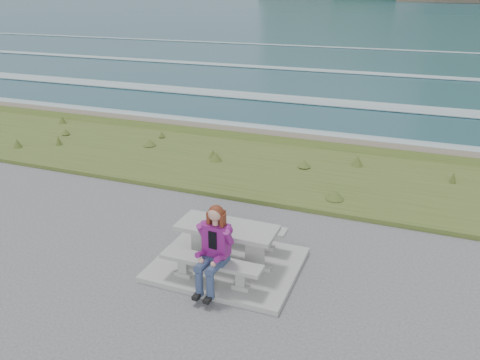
# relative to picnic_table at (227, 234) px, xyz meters

# --- Properties ---
(concrete_slab) EXTENTS (2.60, 2.10, 0.10)m
(concrete_slab) POSITION_rel_picnic_table_xyz_m (-0.00, 0.00, -0.63)
(concrete_slab) COLOR gray
(concrete_slab) RESTS_ON ground
(picnic_table) EXTENTS (1.80, 0.75, 0.75)m
(picnic_table) POSITION_rel_picnic_table_xyz_m (0.00, 0.00, 0.00)
(picnic_table) COLOR gray
(picnic_table) RESTS_ON concrete_slab
(bench_landward) EXTENTS (1.80, 0.35, 0.45)m
(bench_landward) POSITION_rel_picnic_table_xyz_m (0.00, -0.70, -0.23)
(bench_landward) COLOR gray
(bench_landward) RESTS_ON concrete_slab
(bench_seaward) EXTENTS (1.80, 0.35, 0.45)m
(bench_seaward) POSITION_rel_picnic_table_xyz_m (0.00, 0.70, -0.23)
(bench_seaward) COLOR gray
(bench_seaward) RESTS_ON concrete_slab
(grass_verge) EXTENTS (160.00, 4.50, 0.22)m
(grass_verge) POSITION_rel_picnic_table_xyz_m (-0.00, 5.00, -0.68)
(grass_verge) COLOR #3D5821
(grass_verge) RESTS_ON ground
(shore_drop) EXTENTS (160.00, 0.80, 2.20)m
(shore_drop) POSITION_rel_picnic_table_xyz_m (-0.00, 7.90, -0.68)
(shore_drop) COLOR #66594C
(shore_drop) RESTS_ON ground
(ocean) EXTENTS (1600.00, 1600.00, 0.09)m
(ocean) POSITION_rel_picnic_table_xyz_m (-0.00, 25.09, -2.42)
(ocean) COLOR #21505E
(ocean) RESTS_ON ground
(seated_woman) EXTENTS (0.46, 0.76, 1.47)m
(seated_woman) POSITION_rel_picnic_table_xyz_m (0.09, -0.84, -0.04)
(seated_woman) COLOR navy
(seated_woman) RESTS_ON concrete_slab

